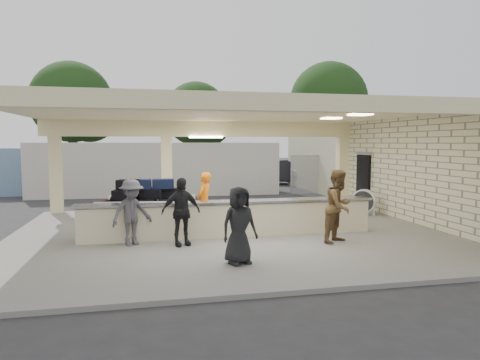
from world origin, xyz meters
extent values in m
plane|color=#28282B|center=(0.00, 0.00, 0.00)|extent=(120.00, 120.00, 0.00)
cube|color=slate|center=(0.00, 0.00, 0.05)|extent=(12.00, 10.00, 0.10)
cube|color=beige|center=(0.00, 0.00, 3.50)|extent=(12.00, 10.00, 0.02)
cube|color=beige|center=(6.00, 0.00, 1.75)|extent=(0.02, 10.00, 3.50)
cube|color=black|center=(5.94, 3.20, 1.15)|extent=(0.10, 0.95, 2.10)
cube|color=beige|center=(0.00, 4.75, 3.20)|extent=(12.00, 0.50, 0.60)
cube|color=beige|center=(0.00, -4.85, 3.35)|extent=(12.00, 0.30, 0.30)
cube|color=beige|center=(-5.50, 4.75, 1.80)|extent=(0.40, 0.40, 3.50)
cube|color=beige|center=(-1.50, 4.75, 1.80)|extent=(0.40, 0.40, 3.50)
cube|color=beige|center=(5.80, 4.80, 1.80)|extent=(0.40, 0.40, 3.50)
cube|color=white|center=(0.00, 4.50, 2.88)|extent=(1.30, 0.12, 0.06)
cube|color=#FFEABF|center=(3.80, 1.50, 3.47)|extent=(0.55, 0.55, 0.04)
cube|color=#FFEABF|center=(3.80, -0.50, 3.47)|extent=(0.55, 0.55, 0.04)
cube|color=#FFEABF|center=(3.80, -2.50, 3.47)|extent=(0.55, 0.55, 0.04)
cube|color=beige|center=(0.00, -0.50, 0.55)|extent=(8.00, 0.50, 0.90)
cube|color=#B7B7BC|center=(0.00, -0.50, 1.05)|extent=(8.20, 0.58, 0.06)
cube|color=white|center=(-2.21, 0.50, 0.73)|extent=(2.82, 1.95, 0.13)
cylinder|color=black|center=(-3.33, 0.09, 0.31)|extent=(0.19, 0.43, 0.42)
cylinder|color=black|center=(-3.16, 1.23, 0.31)|extent=(0.19, 0.43, 0.42)
cylinder|color=black|center=(-1.27, -0.23, 0.31)|extent=(0.19, 0.43, 0.42)
cylinder|color=black|center=(-1.09, 0.91, 0.31)|extent=(0.19, 0.43, 0.42)
cube|color=white|center=(-2.09, 1.27, 0.94)|extent=(2.59, 0.45, 0.31)
cube|color=white|center=(-2.33, -0.27, 0.94)|extent=(2.59, 0.45, 0.31)
cube|color=black|center=(-3.09, 0.32, 0.93)|extent=(0.66, 0.49, 0.27)
cube|color=black|center=(-2.36, 0.21, 0.93)|extent=(0.66, 0.49, 0.27)
cube|color=black|center=(-1.64, 0.09, 0.93)|extent=(0.66, 0.49, 0.27)
cube|color=black|center=(-2.99, 0.94, 0.93)|extent=(0.66, 0.49, 0.27)
cube|color=black|center=(-2.27, 0.83, 0.93)|extent=(0.66, 0.49, 0.27)
cube|color=black|center=(-1.54, 0.71, 0.93)|extent=(0.66, 0.49, 0.27)
cube|color=black|center=(-2.86, 0.39, 1.21)|extent=(0.66, 0.49, 0.27)
cube|color=black|center=(-2.11, 0.48, 1.21)|extent=(0.66, 0.49, 0.27)
cube|color=black|center=(-1.56, 0.61, 1.21)|extent=(0.66, 0.49, 0.27)
cube|color=black|center=(-2.58, 0.87, 1.21)|extent=(0.66, 0.49, 0.27)
cube|color=black|center=(-2.42, 0.53, 1.49)|extent=(0.66, 0.49, 0.27)
cube|color=black|center=(-1.78, 0.54, 1.49)|extent=(0.66, 0.49, 0.27)
cube|color=#590F0C|center=(-3.21, 0.23, 0.93)|extent=(0.66, 0.49, 0.27)
cube|color=black|center=(-1.23, 0.66, 0.93)|extent=(0.66, 0.49, 0.27)
cube|color=black|center=(-2.15, 0.91, 1.21)|extent=(0.66, 0.49, 0.27)
cube|color=black|center=(-2.74, 0.48, 1.49)|extent=(0.66, 0.49, 0.27)
cylinder|color=white|center=(5.27, 1.88, 0.61)|extent=(0.81, 0.75, 0.83)
cylinder|color=black|center=(5.27, 1.88, 0.61)|extent=(0.76, 0.72, 0.74)
cube|color=white|center=(5.00, 1.88, 0.24)|extent=(0.06, 0.46, 0.28)
cube|color=white|center=(5.55, 1.88, 0.24)|extent=(0.06, 0.46, 0.28)
imported|color=orange|center=(-0.62, 0.30, 0.96)|extent=(0.62, 0.71, 1.72)
imported|color=brown|center=(2.60, -1.78, 1.04)|extent=(0.98, 0.86, 1.88)
imported|color=black|center=(-1.41, -1.30, 0.95)|extent=(1.06, 0.61, 1.71)
imported|color=#444449|center=(-2.61, -1.00, 0.93)|extent=(1.11, 0.87, 1.66)
imported|color=black|center=(-0.32, -3.16, 0.92)|extent=(0.87, 0.55, 1.65)
imported|color=silver|center=(9.23, 13.17, 0.78)|extent=(5.76, 3.32, 1.56)
imported|color=silver|center=(10.54, 12.77, 0.73)|extent=(4.93, 2.77, 1.47)
imported|color=black|center=(6.70, 14.22, 0.78)|extent=(4.84, 3.84, 1.56)
cube|color=beige|center=(-1.73, 10.51, 1.33)|extent=(12.38, 2.79, 2.67)
cylinder|color=gray|center=(5.00, 9.00, 1.00)|extent=(0.06, 0.06, 2.00)
cylinder|color=gray|center=(7.00, 9.00, 1.00)|extent=(0.06, 0.06, 2.00)
cylinder|color=gray|center=(9.00, 9.00, 1.00)|extent=(0.06, 0.06, 2.00)
cylinder|color=gray|center=(11.00, 9.00, 1.00)|extent=(0.06, 0.06, 2.00)
cylinder|color=gray|center=(13.00, 9.00, 1.00)|extent=(0.06, 0.06, 2.00)
cylinder|color=gray|center=(15.00, 9.00, 1.00)|extent=(0.06, 0.06, 2.00)
cube|color=gray|center=(11.00, 9.00, 1.00)|extent=(12.00, 0.02, 2.00)
cylinder|color=gray|center=(11.00, 9.00, 2.00)|extent=(12.00, 0.05, 0.05)
cylinder|color=#382619|center=(-8.00, 24.00, 2.25)|extent=(0.70, 0.70, 4.50)
sphere|color=black|center=(-8.00, 24.00, 5.85)|extent=(6.30, 6.30, 6.30)
sphere|color=black|center=(-6.80, 24.60, 4.95)|extent=(4.50, 4.50, 4.50)
cylinder|color=#382619|center=(2.00, 26.00, 2.00)|extent=(0.70, 0.70, 4.00)
sphere|color=black|center=(2.00, 26.00, 5.20)|extent=(5.60, 5.60, 5.60)
sphere|color=black|center=(3.20, 26.60, 4.40)|extent=(4.00, 4.00, 4.00)
cylinder|color=#382619|center=(14.00, 25.00, 2.50)|extent=(0.70, 0.70, 5.00)
sphere|color=black|center=(14.00, 25.00, 6.50)|extent=(7.00, 7.00, 7.00)
sphere|color=black|center=(15.20, 25.60, 5.50)|extent=(5.00, 5.00, 5.00)
cube|color=#B7B391|center=(9.50, 10.00, 1.60)|extent=(6.00, 8.00, 3.20)
camera|label=1|loc=(-2.17, -11.90, 2.67)|focal=32.00mm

